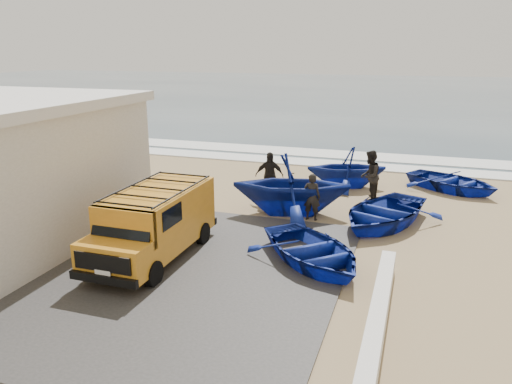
% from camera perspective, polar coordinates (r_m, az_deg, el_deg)
% --- Properties ---
extents(ground, '(160.00, 160.00, 0.00)m').
position_cam_1_polar(ground, '(14.96, -4.72, -6.34)').
color(ground, '#9E845B').
extents(slab, '(12.00, 10.00, 0.05)m').
position_cam_1_polar(slab, '(14.24, -15.43, -8.00)').
color(slab, '#3E3C39').
rests_on(slab, ground).
extents(ocean, '(180.00, 88.00, 0.01)m').
position_cam_1_polar(ocean, '(69.14, 14.00, 10.97)').
color(ocean, '#385166').
rests_on(ocean, ground).
extents(surf_line, '(180.00, 1.60, 0.06)m').
position_cam_1_polar(surf_line, '(25.92, 5.67, 3.43)').
color(surf_line, white).
rests_on(surf_line, ground).
extents(surf_wash, '(180.00, 2.20, 0.04)m').
position_cam_1_polar(surf_wash, '(28.32, 6.81, 4.46)').
color(surf_wash, white).
rests_on(surf_wash, ground).
extents(parapet, '(0.35, 6.00, 0.55)m').
position_cam_1_polar(parapet, '(11.12, 13.79, -13.63)').
color(parapet, silver).
rests_on(parapet, ground).
extents(van, '(1.91, 4.67, 2.00)m').
position_cam_1_polar(van, '(14.17, -11.53, -3.28)').
color(van, orange).
rests_on(van, ground).
extents(boat_near_left, '(4.70, 4.75, 0.81)m').
position_cam_1_polar(boat_near_left, '(13.75, 6.46, -6.66)').
color(boat_near_left, navy).
rests_on(boat_near_left, ground).
extents(boat_near_right, '(4.44, 5.14, 0.89)m').
position_cam_1_polar(boat_near_right, '(17.15, 14.29, -2.24)').
color(boat_near_right, navy).
rests_on(boat_near_right, ground).
extents(boat_mid_left, '(4.86, 4.45, 2.18)m').
position_cam_1_polar(boat_mid_left, '(17.59, 4.09, 0.88)').
color(boat_mid_left, navy).
rests_on(boat_mid_left, ground).
extents(boat_far_left, '(4.05, 3.77, 1.74)m').
position_cam_1_polar(boat_far_left, '(21.37, 10.33, 2.80)').
color(boat_far_left, navy).
rests_on(boat_far_left, ground).
extents(boat_far_right, '(4.66, 4.33, 0.79)m').
position_cam_1_polar(boat_far_right, '(22.15, 21.51, 1.12)').
color(boat_far_right, navy).
rests_on(boat_far_right, ground).
extents(fisherman_front, '(0.60, 0.40, 1.64)m').
position_cam_1_polar(fisherman_front, '(17.11, 6.39, -0.56)').
color(fisherman_front, black).
rests_on(fisherman_front, ground).
extents(fisherman_middle, '(0.87, 1.05, 1.96)m').
position_cam_1_polar(fisherman_middle, '(19.67, 12.86, 1.83)').
color(fisherman_middle, black).
rests_on(fisherman_middle, ground).
extents(fisherman_back, '(1.18, 0.72, 1.87)m').
position_cam_1_polar(fisherman_back, '(19.35, 1.54, 1.87)').
color(fisherman_back, black).
rests_on(fisherman_back, ground).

